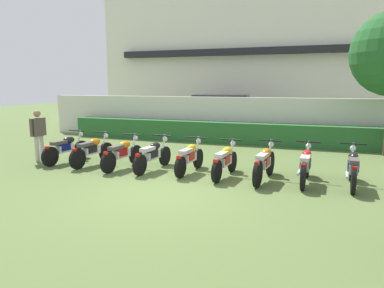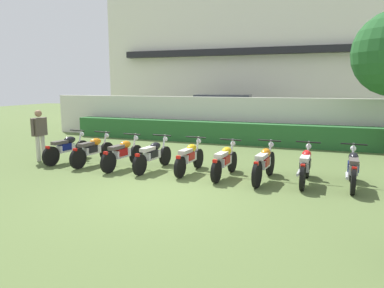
{
  "view_description": "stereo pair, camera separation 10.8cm",
  "coord_description": "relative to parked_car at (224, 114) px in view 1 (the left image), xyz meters",
  "views": [
    {
      "loc": [
        3.18,
        -6.93,
        2.38
      ],
      "look_at": [
        0.0,
        2.17,
        0.76
      ],
      "focal_mm": 33.11,
      "sensor_mm": 36.0,
      "label": 1
    },
    {
      "loc": [
        3.29,
        -6.89,
        2.38
      ],
      "look_at": [
        0.0,
        2.17,
        0.76
      ],
      "focal_mm": 33.11,
      "sensor_mm": 36.0,
      "label": 2
    }
  ],
  "objects": [
    {
      "name": "motorcycle_in_row_5",
      "position": [
        2.2,
        -8.63,
        -0.5
      ],
      "size": [
        0.6,
        1.79,
        0.94
      ],
      "rotation": [
        0.0,
        0.0,
        1.48
      ],
      "color": "black",
      "rests_on": "ground"
    },
    {
      "name": "building",
      "position": [
        1.18,
        5.6,
        3.01
      ],
      "size": [
        19.12,
        6.5,
        7.88
      ],
      "color": "silver",
      "rests_on": "ground"
    },
    {
      "name": "compound_wall",
      "position": [
        1.18,
        -2.6,
        -0.01
      ],
      "size": [
        18.17,
        0.3,
        1.86
      ],
      "primitive_type": "cube",
      "color": "silver",
      "rests_on": "ground"
    },
    {
      "name": "ground",
      "position": [
        1.18,
        -10.44,
        -0.94
      ],
      "size": [
        60.0,
        60.0,
        0.0
      ],
      "primitive_type": "plane",
      "color": "#566B38"
    },
    {
      "name": "motorcycle_in_row_8",
      "position": [
        5.25,
        -8.51,
        -0.48
      ],
      "size": [
        0.6,
        1.85,
        0.98
      ],
      "rotation": [
        0.0,
        0.0,
        1.52
      ],
      "color": "black",
      "rests_on": "ground"
    },
    {
      "name": "motorcycle_in_row_0",
      "position": [
        -2.86,
        -8.52,
        -0.49
      ],
      "size": [
        0.6,
        1.86,
        0.95
      ],
      "rotation": [
        0.0,
        0.0,
        1.45
      ],
      "color": "black",
      "rests_on": "ground"
    },
    {
      "name": "motorcycle_in_row_3",
      "position": [
        0.11,
        -8.56,
        -0.5
      ],
      "size": [
        0.6,
        1.91,
        0.94
      ],
      "rotation": [
        0.0,
        0.0,
        1.47
      ],
      "color": "black",
      "rests_on": "ground"
    },
    {
      "name": "motorcycle_in_row_6",
      "position": [
        3.22,
        -8.67,
        -0.48
      ],
      "size": [
        0.6,
        1.93,
        0.97
      ],
      "rotation": [
        0.0,
        0.0,
        1.47
      ],
      "color": "black",
      "rests_on": "ground"
    },
    {
      "name": "motorcycle_in_row_2",
      "position": [
        -0.8,
        -8.66,
        -0.5
      ],
      "size": [
        0.6,
        1.85,
        0.95
      ],
      "rotation": [
        0.0,
        0.0,
        1.45
      ],
      "color": "black",
      "rests_on": "ground"
    },
    {
      "name": "motorcycle_in_row_4",
      "position": [
        1.19,
        -8.51,
        -0.5
      ],
      "size": [
        0.6,
        1.77,
        0.94
      ],
      "rotation": [
        0.0,
        0.0,
        1.5
      ],
      "color": "black",
      "rests_on": "ground"
    },
    {
      "name": "motorcycle_in_row_7",
      "position": [
        4.2,
        -8.55,
        -0.48
      ],
      "size": [
        0.6,
        1.88,
        0.97
      ],
      "rotation": [
        0.0,
        0.0,
        1.52
      ],
      "color": "black",
      "rests_on": "ground"
    },
    {
      "name": "hedge_row",
      "position": [
        1.18,
        -3.3,
        -0.51
      ],
      "size": [
        14.53,
        0.7,
        0.86
      ],
      "primitive_type": "cube",
      "color": "#28602D",
      "rests_on": "ground"
    },
    {
      "name": "inspector_person",
      "position": [
        -3.81,
        -8.61,
        0.0
      ],
      "size": [
        0.22,
        0.65,
        1.6
      ],
      "color": "beige",
      "rests_on": "ground"
    },
    {
      "name": "parked_car",
      "position": [
        0.0,
        0.0,
        0.0
      ],
      "size": [
        4.67,
        2.45,
        1.89
      ],
      "rotation": [
        0.0,
        0.0,
        0.1
      ],
      "color": "black",
      "rests_on": "ground"
    },
    {
      "name": "motorcycle_in_row_1",
      "position": [
        -1.88,
        -8.56,
        -0.49
      ],
      "size": [
        0.6,
        1.84,
        0.95
      ],
      "rotation": [
        0.0,
        0.0,
        1.45
      ],
      "color": "black",
      "rests_on": "ground"
    }
  ]
}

